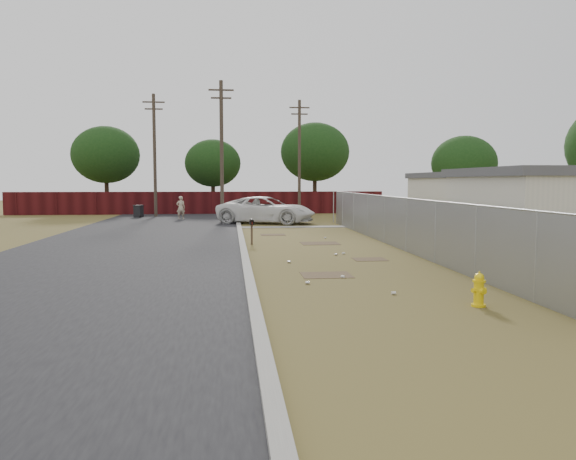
{
  "coord_description": "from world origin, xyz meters",
  "views": [
    {
      "loc": [
        -3.47,
        -20.42,
        2.65
      ],
      "look_at": [
        -1.67,
        -2.84,
        1.1
      ],
      "focal_mm": 35.0,
      "sensor_mm": 36.0,
      "label": 1
    }
  ],
  "objects": [
    {
      "name": "trash_bin",
      "position": [
        -10.12,
        21.16,
        0.46
      ],
      "size": [
        0.75,
        0.81,
        0.91
      ],
      "color": "black",
      "rests_on": "ground"
    },
    {
      "name": "chainlink_fence",
      "position": [
        3.12,
        1.03,
        0.8
      ],
      "size": [
        0.1,
        27.06,
        2.02
      ],
      "color": "gray",
      "rests_on": "ground"
    },
    {
      "name": "mailbox",
      "position": [
        -2.6,
        2.88,
        0.85
      ],
      "size": [
        0.18,
        0.46,
        1.07
      ],
      "color": "brown",
      "rests_on": "ground"
    },
    {
      "name": "scattered_litter",
      "position": [
        -0.22,
        -2.68,
        0.04
      ],
      "size": [
        2.57,
        12.87,
        0.07
      ],
      "color": "silver",
      "rests_on": "ground"
    },
    {
      "name": "street",
      "position": [
        -6.76,
        8.05,
        0.02
      ],
      "size": [
        15.1,
        60.0,
        0.12
      ],
      "color": "black",
      "rests_on": "ground"
    },
    {
      "name": "privacy_fence",
      "position": [
        -6.0,
        25.0,
        0.9
      ],
      "size": [
        30.0,
        0.12,
        1.8
      ],
      "primitive_type": "cube",
      "color": "#420E10",
      "rests_on": "ground"
    },
    {
      "name": "houses",
      "position": [
        9.7,
        3.13,
        1.56
      ],
      "size": [
        9.3,
        17.24,
        3.1
      ],
      "color": "beige",
      "rests_on": "ground"
    },
    {
      "name": "fire_hydrant",
      "position": [
        1.73,
        -9.23,
        0.35
      ],
      "size": [
        0.37,
        0.37,
        0.75
      ],
      "color": "yellow",
      "rests_on": "ground"
    },
    {
      "name": "horizon_trees",
      "position": [
        0.84,
        23.56,
        4.63
      ],
      "size": [
        33.32,
        31.94,
        7.78
      ],
      "color": "#312316",
      "rests_on": "ground"
    },
    {
      "name": "utility_poles",
      "position": [
        -3.67,
        20.67,
        4.69
      ],
      "size": [
        12.6,
        8.24,
        9.0
      ],
      "color": "#45372E",
      "rests_on": "ground"
    },
    {
      "name": "pedestrian",
      "position": [
        -6.89,
        18.78,
        0.81
      ],
      "size": [
        0.64,
        0.46,
        1.62
      ],
      "primitive_type": "imported",
      "rotation": [
        0.0,
        0.0,
        3.28
      ],
      "color": "tan",
      "rests_on": "ground"
    },
    {
      "name": "pickup_truck",
      "position": [
        -1.24,
        14.52,
        0.84
      ],
      "size": [
        6.67,
        4.84,
        1.69
      ],
      "primitive_type": "imported",
      "rotation": [
        0.0,
        0.0,
        1.19
      ],
      "color": "white",
      "rests_on": "ground"
    },
    {
      "name": "ground",
      "position": [
        0.0,
        0.0,
        0.0
      ],
      "size": [
        120.0,
        120.0,
        0.0
      ],
      "primitive_type": "plane",
      "color": "brown",
      "rests_on": "ground"
    }
  ]
}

